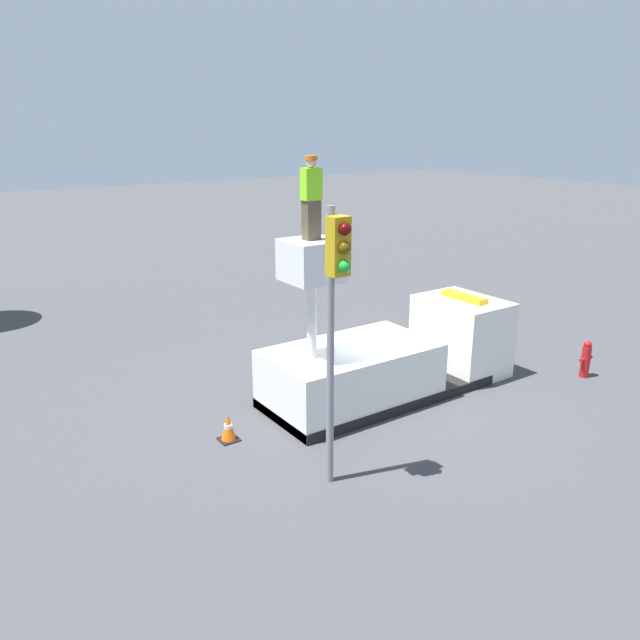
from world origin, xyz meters
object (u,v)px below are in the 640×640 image
traffic_light_pole (335,296)px  traffic_cone_rear (228,428)px  worker (311,198)px  fire_hydrant (586,359)px  bucket_truck (390,359)px

traffic_light_pole → traffic_cone_rear: (-0.86, 2.67, -3.40)m
traffic_cone_rear → worker: bearing=-0.2°
traffic_light_pole → fire_hydrant: size_ratio=5.08×
fire_hydrant → bucket_truck: bearing=155.9°
bucket_truck → fire_hydrant: bearing=-24.1°
worker → fire_hydrant: 8.87m
bucket_truck → traffic_light_pole: 5.31m
fire_hydrant → traffic_cone_rear: fire_hydrant is taller
worker → bucket_truck: bearing=0.0°
bucket_truck → worker: 4.74m
bucket_truck → traffic_cone_rear: bearing=179.9°
bucket_truck → traffic_cone_rear: size_ratio=11.10×
bucket_truck → worker: (-2.34, 0.00, 4.13)m
bucket_truck → fire_hydrant: (4.98, -2.23, -0.38)m
worker → traffic_cone_rear: (-2.16, 0.01, -4.72)m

